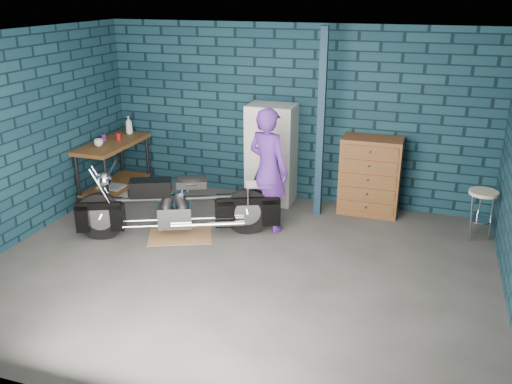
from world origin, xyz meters
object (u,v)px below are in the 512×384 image
at_px(tool_chest, 370,176).
at_px(motorcycle, 179,201).
at_px(workbench, 115,170).
at_px(locker, 271,154).
at_px(person, 268,170).
at_px(shop_stool, 480,215).
at_px(storage_bin, 112,193).

bearing_deg(tool_chest, motorcycle, -145.07).
distance_m(workbench, locker, 2.51).
xyz_separation_m(motorcycle, person, (1.06, 0.62, 0.35)).
xyz_separation_m(person, locker, (-0.26, 1.00, -0.09)).
height_order(motorcycle, shop_stool, motorcycle).
bearing_deg(workbench, storage_bin, -83.31).
xyz_separation_m(motorcycle, locker, (0.80, 1.62, 0.26)).
bearing_deg(person, storage_bin, 17.23).
distance_m(locker, shop_stool, 3.10).
bearing_deg(storage_bin, motorcycle, -28.01).
xyz_separation_m(person, shop_stool, (2.78, 0.55, -0.52)).
distance_m(workbench, person, 2.74).
xyz_separation_m(workbench, motorcycle, (1.62, -1.02, 0.05)).
xyz_separation_m(workbench, shop_stool, (5.46, 0.15, -0.11)).
relative_size(person, shop_stool, 2.52).
relative_size(motorcycle, person, 1.35).
distance_m(workbench, tool_chest, 3.98).
relative_size(motorcycle, storage_bin, 5.90).
bearing_deg(shop_stool, workbench, -178.42).
bearing_deg(motorcycle, locker, 40.48).
height_order(motorcycle, person, person).
bearing_deg(locker, storage_bin, -162.18).
height_order(motorcycle, tool_chest, tool_chest).
height_order(person, tool_chest, person).
height_order(locker, tool_chest, locker).
bearing_deg(locker, person, -75.59).
height_order(workbench, person, person).
bearing_deg(shop_stool, tool_chest, 163.53).
bearing_deg(storage_bin, tool_chest, 11.13).
height_order(person, locker, person).
bearing_deg(workbench, person, -8.52).
distance_m(workbench, motorcycle, 1.91).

